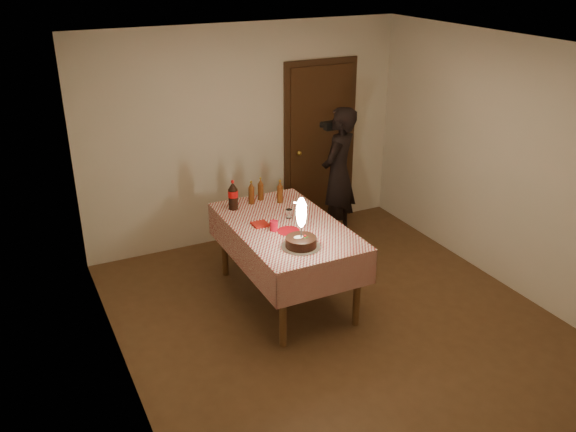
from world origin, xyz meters
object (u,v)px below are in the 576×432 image
object	(u,v)px
red_plate	(289,231)
amber_bottle_left	(251,193)
birthday_cake	(301,235)
red_cup	(274,226)
amber_bottle_mid	(261,189)
photographer	(338,174)
dining_table	(286,235)
amber_bottle_right	(280,192)
clear_cup	(289,214)
cola_bottle	(233,195)

from	to	relation	value
red_plate	amber_bottle_left	world-z (taller)	amber_bottle_left
birthday_cake	red_cup	distance (m)	0.44
red_plate	amber_bottle_mid	xyz separation A→B (m)	(0.09, 0.86, 0.11)
birthday_cake	photographer	size ratio (longest dim) A/B	0.29
red_plate	birthday_cake	bearing A→B (deg)	-97.13
birthday_cake	red_plate	world-z (taller)	birthday_cake
dining_table	red_cup	xyz separation A→B (m)	(-0.16, -0.07, 0.16)
dining_table	amber_bottle_mid	size ratio (longest dim) A/B	6.75
amber_bottle_right	amber_bottle_left	bearing A→B (deg)	159.21
red_cup	clear_cup	distance (m)	0.34
clear_cup	birthday_cake	bearing A→B (deg)	-106.73
red_cup	photographer	bearing A→B (deg)	38.89
red_cup	cola_bottle	distance (m)	0.70
clear_cup	amber_bottle_left	bearing A→B (deg)	110.22
red_plate	amber_bottle_right	bearing A→B (deg)	70.91
amber_bottle_left	amber_bottle_right	bearing A→B (deg)	-20.79
clear_cup	cola_bottle	distance (m)	0.64
amber_bottle_left	amber_bottle_right	distance (m)	0.31
amber_bottle_mid	cola_bottle	bearing A→B (deg)	-163.19
amber_bottle_right	clear_cup	bearing A→B (deg)	-102.92
dining_table	photographer	size ratio (longest dim) A/B	1.04
dining_table	amber_bottle_mid	xyz separation A→B (m)	(0.04, 0.71, 0.23)
amber_bottle_mid	red_plate	bearing A→B (deg)	-95.76
cola_bottle	amber_bottle_left	xyz separation A→B (m)	(0.23, 0.06, -0.03)
red_plate	red_cup	xyz separation A→B (m)	(-0.12, 0.08, 0.05)
cola_bottle	photographer	distance (m)	1.61
red_plate	cola_bottle	xyz separation A→B (m)	(-0.27, 0.75, 0.15)
dining_table	amber_bottle_right	size ratio (longest dim) A/B	6.75
birthday_cake	amber_bottle_left	xyz separation A→B (m)	(-0.00, 1.16, 0.00)
clear_cup	amber_bottle_left	size ratio (longest dim) A/B	0.35
cola_bottle	photographer	bearing A→B (deg)	16.12
red_cup	amber_bottle_right	size ratio (longest dim) A/B	0.39
red_plate	amber_bottle_left	distance (m)	0.82
red_cup	amber_bottle_mid	distance (m)	0.81
cola_bottle	birthday_cake	bearing A→B (deg)	-78.10
red_plate	amber_bottle_right	xyz separation A→B (m)	(0.24, 0.70, 0.11)
clear_cup	photographer	size ratio (longest dim) A/B	0.05
amber_bottle_left	photographer	xyz separation A→B (m)	(1.31, 0.39, -0.12)
birthday_cake	photographer	world-z (taller)	photographer
dining_table	red_plate	distance (m)	0.19
red_plate	photographer	distance (m)	1.74
clear_cup	amber_bottle_left	distance (m)	0.56
dining_table	clear_cup	size ratio (longest dim) A/B	19.11
cola_bottle	amber_bottle_left	bearing A→B (deg)	13.89
red_plate	amber_bottle_right	distance (m)	0.75
dining_table	amber_bottle_left	xyz separation A→B (m)	(-0.09, 0.66, 0.23)
clear_cup	amber_bottle_right	distance (m)	0.43
red_plate	amber_bottle_left	xyz separation A→B (m)	(-0.04, 0.81, 0.11)
birthday_cake	red_cup	bearing A→B (deg)	99.90
amber_bottle_right	dining_table	bearing A→B (deg)	-109.89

